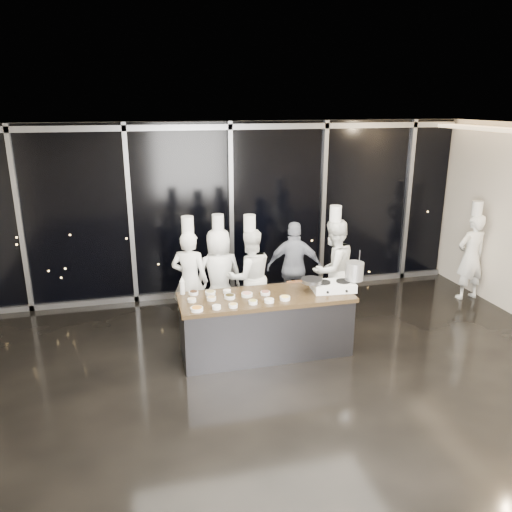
{
  "coord_description": "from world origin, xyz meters",
  "views": [
    {
      "loc": [
        -1.71,
        -5.44,
        3.52
      ],
      "look_at": [
        -0.07,
        1.2,
        1.4
      ],
      "focal_mm": 35.0,
      "sensor_mm": 36.0,
      "label": 1
    }
  ],
  "objects_px": {
    "chef_right": "(333,269)",
    "chef_side": "(471,256)",
    "guest": "(294,268)",
    "chef_center": "(250,276)",
    "chef_far_left": "(190,280)",
    "stock_pot": "(354,271)",
    "stove": "(333,286)",
    "frying_pan": "(311,281)",
    "chef_left": "(219,275)",
    "demo_counter": "(266,324)"
  },
  "relations": [
    {
      "from": "stove",
      "to": "frying_pan",
      "type": "height_order",
      "value": "frying_pan"
    },
    {
      "from": "chef_center",
      "to": "chef_side",
      "type": "distance_m",
      "value": 4.18
    },
    {
      "from": "chef_center",
      "to": "chef_right",
      "type": "distance_m",
      "value": 1.4
    },
    {
      "from": "demo_counter",
      "to": "stock_pot",
      "type": "bearing_deg",
      "value": -2.02
    },
    {
      "from": "stock_pot",
      "to": "chef_right",
      "type": "height_order",
      "value": "chef_right"
    },
    {
      "from": "frying_pan",
      "to": "chef_far_left",
      "type": "bearing_deg",
      "value": 150.53
    },
    {
      "from": "chef_far_left",
      "to": "chef_right",
      "type": "height_order",
      "value": "chef_right"
    },
    {
      "from": "chef_left",
      "to": "stove",
      "type": "bearing_deg",
      "value": 130.45
    },
    {
      "from": "demo_counter",
      "to": "chef_side",
      "type": "xyz_separation_m",
      "value": [
        4.2,
        1.17,
        0.37
      ]
    },
    {
      "from": "chef_far_left",
      "to": "chef_side",
      "type": "distance_m",
      "value": 5.15
    },
    {
      "from": "stock_pot",
      "to": "chef_far_left",
      "type": "height_order",
      "value": "chef_far_left"
    },
    {
      "from": "stove",
      "to": "chef_right",
      "type": "height_order",
      "value": "chef_right"
    },
    {
      "from": "stove",
      "to": "frying_pan",
      "type": "relative_size",
      "value": 1.16
    },
    {
      "from": "stock_pot",
      "to": "chef_side",
      "type": "bearing_deg",
      "value": 22.92
    },
    {
      "from": "frying_pan",
      "to": "chef_right",
      "type": "relative_size",
      "value": 0.28
    },
    {
      "from": "stove",
      "to": "chef_right",
      "type": "distance_m",
      "value": 1.09
    },
    {
      "from": "stock_pot",
      "to": "frying_pan",
      "type": "bearing_deg",
      "value": 176.2
    },
    {
      "from": "chef_center",
      "to": "chef_side",
      "type": "xyz_separation_m",
      "value": [
        4.18,
        0.09,
        0.02
      ]
    },
    {
      "from": "stock_pot",
      "to": "chef_center",
      "type": "xyz_separation_m",
      "value": [
        -1.3,
        1.13,
        -0.36
      ]
    },
    {
      "from": "chef_far_left",
      "to": "chef_side",
      "type": "bearing_deg",
      "value": -155.41
    },
    {
      "from": "chef_side",
      "to": "chef_left",
      "type": "bearing_deg",
      "value": -7.26
    },
    {
      "from": "stove",
      "to": "chef_left",
      "type": "height_order",
      "value": "chef_left"
    },
    {
      "from": "chef_left",
      "to": "chef_center",
      "type": "bearing_deg",
      "value": 148.58
    },
    {
      "from": "stove",
      "to": "stock_pot",
      "type": "distance_m",
      "value": 0.38
    },
    {
      "from": "chef_right",
      "to": "chef_side",
      "type": "xyz_separation_m",
      "value": [
        2.79,
        0.21,
        -0.03
      ]
    },
    {
      "from": "chef_left",
      "to": "chef_center",
      "type": "xyz_separation_m",
      "value": [
        0.47,
        -0.21,
        0.0
      ]
    },
    {
      "from": "chef_right",
      "to": "chef_side",
      "type": "relative_size",
      "value": 1.05
    },
    {
      "from": "chef_center",
      "to": "chef_side",
      "type": "height_order",
      "value": "chef_side"
    },
    {
      "from": "stove",
      "to": "chef_far_left",
      "type": "xyz_separation_m",
      "value": [
        -1.95,
        1.13,
        -0.13
      ]
    },
    {
      "from": "demo_counter",
      "to": "guest",
      "type": "xyz_separation_m",
      "value": [
        0.86,
        1.34,
        0.35
      ]
    },
    {
      "from": "frying_pan",
      "to": "stock_pot",
      "type": "relative_size",
      "value": 2.07
    },
    {
      "from": "chef_right",
      "to": "chef_left",
      "type": "bearing_deg",
      "value": -32.32
    },
    {
      "from": "frying_pan",
      "to": "chef_side",
      "type": "xyz_separation_m",
      "value": [
        3.53,
        1.18,
        -0.24
      ]
    },
    {
      "from": "frying_pan",
      "to": "chef_side",
      "type": "distance_m",
      "value": 3.73
    },
    {
      "from": "stove",
      "to": "stock_pot",
      "type": "relative_size",
      "value": 2.41
    },
    {
      "from": "frying_pan",
      "to": "demo_counter",
      "type": "bearing_deg",
      "value": -175.49
    },
    {
      "from": "demo_counter",
      "to": "chef_center",
      "type": "relative_size",
      "value": 1.35
    },
    {
      "from": "stock_pot",
      "to": "stove",
      "type": "bearing_deg",
      "value": 177.41
    },
    {
      "from": "demo_counter",
      "to": "chef_right",
      "type": "height_order",
      "value": "chef_right"
    },
    {
      "from": "frying_pan",
      "to": "chef_far_left",
      "type": "height_order",
      "value": "chef_far_left"
    },
    {
      "from": "chef_far_left",
      "to": "chef_left",
      "type": "distance_m",
      "value": 0.54
    },
    {
      "from": "chef_center",
      "to": "chef_right",
      "type": "xyz_separation_m",
      "value": [
        1.39,
        -0.12,
        0.05
      ]
    },
    {
      "from": "chef_center",
      "to": "guest",
      "type": "distance_m",
      "value": 0.88
    },
    {
      "from": "chef_side",
      "to": "chef_far_left",
      "type": "bearing_deg",
      "value": -4.91
    },
    {
      "from": "chef_far_left",
      "to": "chef_side",
      "type": "relative_size",
      "value": 1.01
    },
    {
      "from": "frying_pan",
      "to": "chef_right",
      "type": "distance_m",
      "value": 1.24
    },
    {
      "from": "guest",
      "to": "chef_side",
      "type": "height_order",
      "value": "chef_side"
    },
    {
      "from": "stock_pot",
      "to": "chef_side",
      "type": "relative_size",
      "value": 0.14
    },
    {
      "from": "chef_right",
      "to": "chef_center",
      "type": "bearing_deg",
      "value": -27.1
    },
    {
      "from": "stock_pot",
      "to": "guest",
      "type": "distance_m",
      "value": 1.5
    }
  ]
}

